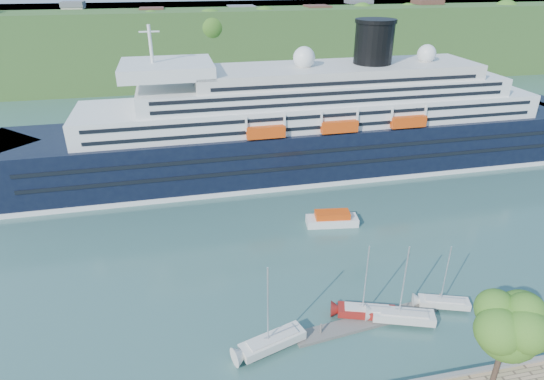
{
  "coord_description": "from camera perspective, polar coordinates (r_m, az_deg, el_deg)",
  "views": [
    {
      "loc": [
        -14.32,
        -27.2,
        36.44
      ],
      "look_at": [
        -2.27,
        30.0,
        7.59
      ],
      "focal_mm": 30.0,
      "sensor_mm": 36.0,
      "label": 1
    }
  ],
  "objects": [
    {
      "name": "far_hillside",
      "position": [
        174.51,
        -7.44,
        18.01
      ],
      "size": [
        400.0,
        50.0,
        24.0
      ],
      "primitive_type": "cube",
      "color": "#315A24",
      "rests_on": "ground"
    },
    {
      "name": "floating_pontoon",
      "position": [
        54.79,
        11.87,
        -15.85
      ],
      "size": [
        17.59,
        4.33,
        0.39
      ],
      "primitive_type": null,
      "rotation": [
        0.0,
        0.0,
        0.13
      ],
      "color": "slate",
      "rests_on": "ground"
    },
    {
      "name": "sailboat_red",
      "position": [
        52.55,
        12.17,
        -11.61
      ],
      "size": [
        7.52,
        4.18,
        9.37
      ],
      "primitive_type": null,
      "rotation": [
        0.0,
        0.0,
        -0.32
      ],
      "color": "maroon",
      "rests_on": "ground"
    },
    {
      "name": "sailboat_white_far",
      "position": [
        56.86,
        21.29,
        -10.46
      ],
      "size": [
        6.62,
        3.74,
        8.25
      ],
      "primitive_type": null,
      "rotation": [
        0.0,
        0.0,
        -0.33
      ],
      "color": "silver",
      "rests_on": "ground"
    },
    {
      "name": "promenade_tree",
      "position": [
        46.46,
        27.11,
        -16.65
      ],
      "size": [
        7.2,
        7.2,
        11.93
      ],
      "primitive_type": null,
      "color": "#34681B",
      "rests_on": "promenade"
    },
    {
      "name": "sailboat_white_near",
      "position": [
        47.5,
        0.08,
        -14.99
      ],
      "size": [
        8.22,
        4.56,
        10.24
      ],
      "primitive_type": null,
      "rotation": [
        0.0,
        0.0,
        0.32
      ],
      "color": "silver",
      "rests_on": "ground"
    },
    {
      "name": "sailboat_extra",
      "position": [
        52.8,
        16.69,
        -11.73
      ],
      "size": [
        7.86,
        4.46,
        9.8
      ],
      "primitive_type": null,
      "rotation": [
        0.0,
        0.0,
        -0.33
      ],
      "color": "silver",
      "rests_on": "ground"
    },
    {
      "name": "tender_launch",
      "position": [
        71.64,
        7.55,
        -3.53
      ],
      "size": [
        8.37,
        3.79,
        2.23
      ],
      "primitive_type": null,
      "rotation": [
        0.0,
        0.0,
        -0.13
      ],
      "color": "#D8420C",
      "rests_on": "ground"
    },
    {
      "name": "cruise_ship",
      "position": [
        86.42,
        3.88,
        11.2
      ],
      "size": [
        125.44,
        19.75,
        28.12
      ],
      "primitive_type": null,
      "rotation": [
        0.0,
        0.0,
        0.01
      ],
      "color": "black",
      "rests_on": "ground"
    }
  ]
}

